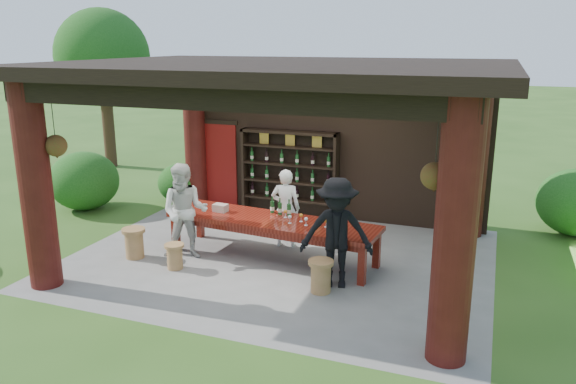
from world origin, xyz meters
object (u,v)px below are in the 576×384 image
(stool_far_left, at_px, (134,242))
(host, at_px, (286,208))
(guest_woman, at_px, (185,212))
(napkin_basket, at_px, (220,208))
(guest_man, at_px, (337,233))
(stool_near_left, at_px, (175,256))
(wine_shelf, at_px, (289,174))
(tasting_table, at_px, (272,225))
(stool_near_right, at_px, (321,275))

(stool_far_left, height_order, host, host)
(guest_woman, relative_size, napkin_basket, 6.73)
(guest_woman, relative_size, guest_man, 0.97)
(stool_far_left, bearing_deg, guest_woman, 21.45)
(stool_near_left, xyz_separation_m, napkin_basket, (0.33, 1.13, 0.58))
(stool_far_left, bearing_deg, host, 32.79)
(wine_shelf, xyz_separation_m, guest_woman, (-0.89, -3.01, -0.10))
(tasting_table, relative_size, stool_far_left, 7.18)
(stool_near_left, bearing_deg, guest_woman, 98.29)
(wine_shelf, bearing_deg, napkin_basket, -101.28)
(wine_shelf, relative_size, guest_man, 1.23)
(tasting_table, distance_m, napkin_basket, 1.10)
(tasting_table, height_order, stool_near_left, tasting_table)
(wine_shelf, relative_size, napkin_basket, 8.50)
(guest_man, bearing_deg, guest_woman, 162.34)
(host, distance_m, napkin_basket, 1.23)
(wine_shelf, distance_m, host, 1.94)
(stool_near_right, height_order, host, host)
(stool_near_right, xyz_separation_m, guest_man, (0.15, 0.31, 0.62))
(napkin_basket, bearing_deg, stool_near_left, -106.07)
(wine_shelf, distance_m, napkin_basket, 2.47)
(stool_near_right, distance_m, guest_woman, 2.85)
(stool_near_left, xyz_separation_m, stool_near_right, (2.66, -0.01, 0.04))
(stool_near_left, bearing_deg, wine_shelf, 77.17)
(host, relative_size, guest_man, 0.85)
(wine_shelf, relative_size, stool_far_left, 3.98)
(stool_near_left, relative_size, stool_near_right, 0.85)
(stool_near_left, distance_m, guest_man, 2.90)
(stool_far_left, relative_size, guest_man, 0.31)
(guest_man, bearing_deg, stool_near_right, -129.03)
(stool_near_right, bearing_deg, stool_far_left, 176.79)
(wine_shelf, xyz_separation_m, stool_near_left, (-0.81, -3.55, -0.74))
(tasting_table, xyz_separation_m, stool_far_left, (-2.37, -0.85, -0.34))
(stool_near_left, bearing_deg, stool_near_right, -0.25)
(tasting_table, height_order, host, host)
(stool_far_left, distance_m, guest_man, 3.83)
(wine_shelf, bearing_deg, guest_woman, -106.42)
(stool_far_left, relative_size, host, 0.37)
(tasting_table, bearing_deg, stool_far_left, -160.23)
(napkin_basket, bearing_deg, guest_woman, -124.31)
(stool_near_left, relative_size, guest_woman, 0.26)
(tasting_table, distance_m, stool_near_left, 1.80)
(napkin_basket, bearing_deg, tasting_table, -4.74)
(guest_woman, height_order, guest_man, guest_man)
(wine_shelf, height_order, stool_near_left, wine_shelf)
(guest_woman, bearing_deg, host, 20.16)
(guest_man, distance_m, napkin_basket, 2.62)
(host, bearing_deg, napkin_basket, 17.09)
(tasting_table, bearing_deg, stool_near_left, -143.42)
(stool_near_right, relative_size, napkin_basket, 2.04)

